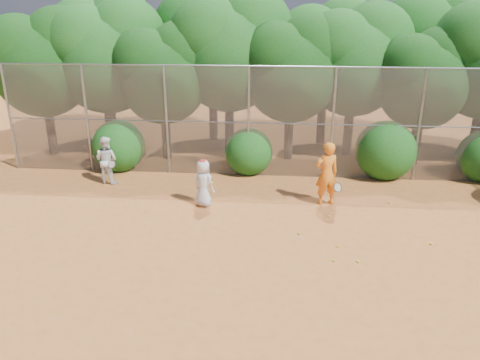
{
  "coord_description": "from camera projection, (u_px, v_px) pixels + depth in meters",
  "views": [
    {
      "loc": [
        0.13,
        -10.45,
        5.97
      ],
      "look_at": [
        -1.0,
        2.5,
        1.1
      ],
      "focal_mm": 35.0,
      "sensor_mm": 36.0,
      "label": 1
    }
  ],
  "objects": [
    {
      "name": "bush_1",
      "position": [
        249.0,
        150.0,
        17.5
      ],
      "size": [
        1.8,
        1.8,
        1.8
      ],
      "primitive_type": "sphere",
      "color": "#124812",
      "rests_on": "ground"
    },
    {
      "name": "player_yellow",
      "position": [
        327.0,
        174.0,
        14.63
      ],
      "size": [
        0.94,
        0.69,
        2.05
      ],
      "rotation": [
        0.0,
        0.0,
        3.44
      ],
      "color": "orange",
      "rests_on": "ground"
    },
    {
      "name": "tree_3",
      "position": [
        230.0,
        47.0,
        18.72
      ],
      "size": [
        4.89,
        4.26,
        6.7
      ],
      "color": "black",
      "rests_on": "ground"
    },
    {
      "name": "tree_4",
      "position": [
        293.0,
        66.0,
        18.17
      ],
      "size": [
        4.19,
        3.64,
        5.73
      ],
      "color": "black",
      "rests_on": "ground"
    },
    {
      "name": "ball_4",
      "position": [
        334.0,
        261.0,
        11.58
      ],
      "size": [
        0.07,
        0.07,
        0.07
      ],
      "primitive_type": "sphere",
      "color": "#BFD727",
      "rests_on": "ground"
    },
    {
      "name": "ball_3",
      "position": [
        431.0,
        244.0,
        12.41
      ],
      "size": [
        0.07,
        0.07,
        0.07
      ],
      "primitive_type": "sphere",
      "color": "#BFD727",
      "rests_on": "ground"
    },
    {
      "name": "tree_2",
      "position": [
        164.0,
        70.0,
        18.27
      ],
      "size": [
        3.99,
        3.47,
        5.47
      ],
      "color": "black",
      "rests_on": "ground"
    },
    {
      "name": "tree_1",
      "position": [
        107.0,
        53.0,
        18.93
      ],
      "size": [
        4.64,
        4.03,
        6.35
      ],
      "color": "black",
      "rests_on": "ground"
    },
    {
      "name": "player_white",
      "position": [
        106.0,
        160.0,
        16.48
      ],
      "size": [
        0.97,
        0.84,
        1.7
      ],
      "rotation": [
        0.0,
        0.0,
        2.87
      ],
      "color": "silver",
      "rests_on": "ground"
    },
    {
      "name": "ball_5",
      "position": [
        389.0,
        202.0,
        14.99
      ],
      "size": [
        0.07,
        0.07,
        0.07
      ],
      "primitive_type": "sphere",
      "color": "#BFD727",
      "rests_on": "ground"
    },
    {
      "name": "fence_back",
      "position": [
        273.0,
        122.0,
        16.74
      ],
      "size": [
        20.05,
        0.09,
        4.03
      ],
      "color": "gray",
      "rests_on": "ground"
    },
    {
      "name": "tree_12",
      "position": [
        431.0,
        41.0,
        20.23
      ],
      "size": [
        5.02,
        4.37,
        6.88
      ],
      "color": "black",
      "rests_on": "ground"
    },
    {
      "name": "tree_10",
      "position": [
        213.0,
        37.0,
        20.77
      ],
      "size": [
        5.15,
        4.48,
        7.06
      ],
      "color": "black",
      "rests_on": "ground"
    },
    {
      "name": "player_teen",
      "position": [
        203.0,
        183.0,
        14.6
      ],
      "size": [
        0.88,
        0.8,
        1.54
      ],
      "rotation": [
        0.0,
        0.0,
        2.59
      ],
      "color": "silver",
      "rests_on": "ground"
    },
    {
      "name": "tree_6",
      "position": [
        425.0,
        76.0,
        17.68
      ],
      "size": [
        3.86,
        3.36,
        5.29
      ],
      "color": "black",
      "rests_on": "ground"
    },
    {
      "name": "tree_5",
      "position": [
        356.0,
        57.0,
        18.62
      ],
      "size": [
        4.51,
        3.92,
        6.17
      ],
      "color": "black",
      "rests_on": "ground"
    },
    {
      "name": "tree_0",
      "position": [
        43.0,
        59.0,
        18.74
      ],
      "size": [
        4.38,
        3.81,
        6.0
      ],
      "color": "black",
      "rests_on": "ground"
    },
    {
      "name": "bush_0",
      "position": [
        119.0,
        144.0,
        17.87
      ],
      "size": [
        2.0,
        2.0,
        2.0
      ],
      "primitive_type": "sphere",
      "color": "#124812",
      "rests_on": "ground"
    },
    {
      "name": "ball_2",
      "position": [
        358.0,
        262.0,
        11.54
      ],
      "size": [
        0.07,
        0.07,
        0.07
      ],
      "primitive_type": "sphere",
      "color": "#BFD727",
      "rests_on": "ground"
    },
    {
      "name": "ball_1",
      "position": [
        329.0,
        216.0,
        14.02
      ],
      "size": [
        0.07,
        0.07,
        0.07
      ],
      "primitive_type": "sphere",
      "color": "#BFD727",
      "rests_on": "ground"
    },
    {
      "name": "tree_9",
      "position": [
        103.0,
        44.0,
        21.09
      ],
      "size": [
        4.83,
        4.2,
        6.62
      ],
      "color": "black",
      "rests_on": "ground"
    },
    {
      "name": "bush_2",
      "position": [
        386.0,
        148.0,
        17.02
      ],
      "size": [
        2.2,
        2.2,
        2.2
      ],
      "primitive_type": "sphere",
      "color": "#124812",
      "rests_on": "ground"
    },
    {
      "name": "ball_0",
      "position": [
        338.0,
        246.0,
        12.28
      ],
      "size": [
        0.07,
        0.07,
        0.07
      ],
      "primitive_type": "sphere",
      "color": "#BFD727",
      "rests_on": "ground"
    },
    {
      "name": "ball_6",
      "position": [
        299.0,
        233.0,
        12.96
      ],
      "size": [
        0.07,
        0.07,
        0.07
      ],
      "primitive_type": "sphere",
      "color": "#BFD727",
      "rests_on": "ground"
    },
    {
      "name": "tree_11",
      "position": [
        327.0,
        50.0,
        20.15
      ],
      "size": [
        4.64,
        4.03,
        6.35
      ],
      "color": "black",
      "rests_on": "ground"
    },
    {
      "name": "ground",
      "position": [
        271.0,
        256.0,
        11.85
      ],
      "size": [
        80.0,
        80.0,
        0.0
      ],
      "primitive_type": "plane",
      "color": "#A75A25",
      "rests_on": "ground"
    }
  ]
}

